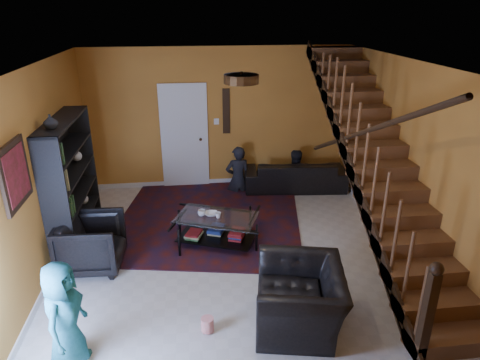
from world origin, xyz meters
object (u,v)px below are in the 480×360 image
at_px(armchair_left, 92,243).
at_px(armchair_right, 300,298).
at_px(sofa, 295,174).
at_px(coffee_table, 217,228).
at_px(bookshelf, 72,186).

height_order(armchair_left, armchair_right, armchair_left).
relative_size(sofa, coffee_table, 1.46).
xyz_separation_m(bookshelf, sofa, (3.90, 1.70, -0.67)).
distance_m(bookshelf, armchair_left, 1.02).
distance_m(sofa, armchair_left, 4.32).
distance_m(armchair_left, coffee_table, 1.86).
bearing_deg(armchair_right, sofa, 178.00).
bearing_deg(sofa, coffee_table, 53.93).
height_order(armchair_right, coffee_table, armchair_right).
bearing_deg(armchair_right, coffee_table, -146.21).
height_order(bookshelf, armchair_left, bookshelf).
relative_size(bookshelf, armchair_right, 1.78).
bearing_deg(bookshelf, coffee_table, -8.21).
distance_m(bookshelf, armchair_right, 3.80).
bearing_deg(sofa, armchair_left, 39.64).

